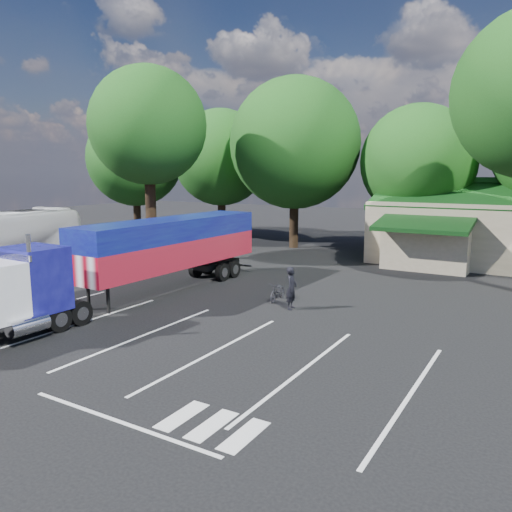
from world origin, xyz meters
The scene contains 10 objects.
ground centered at (0.00, 0.00, 0.00)m, with size 120.00×120.00×0.00m, color black.
tree_row_a centered at (-22.00, 16.50, 7.16)m, with size 9.00×9.00×11.68m.
tree_row_b centered at (-13.00, 17.80, 7.13)m, with size 8.40×8.40×11.35m.
tree_row_c centered at (-5.00, 16.20, 8.04)m, with size 10.00×10.00×13.05m.
tree_row_d centered at (4.00, 17.50, 6.58)m, with size 8.00×8.00×10.60m.
tree_near_left centered at (-10.50, 6.00, 8.81)m, with size 7.60×7.60×12.65m.
semi_truck centered at (-3.83, -2.21, 2.14)m, with size 2.99×18.12×3.79m.
woman centered at (3.01, 0.00, 0.93)m, with size 0.68×0.45×1.86m, color black.
bicycle centered at (1.80, 1.00, 0.43)m, with size 0.58×1.66×0.87m, color black.
silver_sedan centered at (6.41, 14.00, 0.70)m, with size 1.49×4.28×1.41m, color #A9ADB1.
Camera 1 is at (12.49, -18.83, 5.89)m, focal length 35.00 mm.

